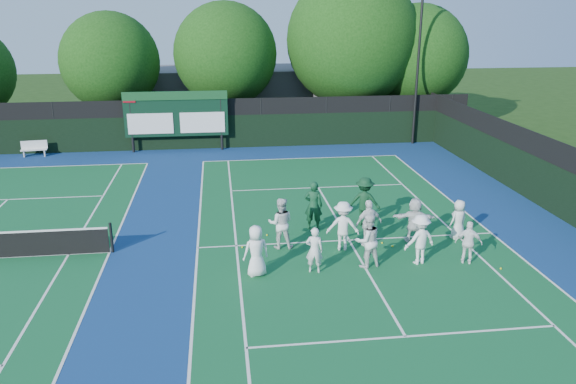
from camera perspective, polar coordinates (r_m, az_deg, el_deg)
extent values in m
plane|color=#1A360E|center=(19.83, 6.88, -6.03)|extent=(120.00, 120.00, 0.00)
cube|color=navy|center=(20.25, -10.63, -5.68)|extent=(34.00, 32.00, 0.01)
cube|color=#11542A|center=(20.71, 6.22, -4.89)|extent=(10.97, 23.77, 0.00)
cube|color=silver|center=(31.79, 1.35, 3.44)|extent=(10.97, 0.08, 0.00)
cube|color=silver|center=(20.21, -9.17, -5.61)|extent=(0.08, 23.77, 0.00)
cube|color=silver|center=(22.57, 19.93, -3.93)|extent=(0.08, 23.77, 0.00)
cube|color=silver|center=(20.20, -5.27, -5.46)|extent=(0.08, 23.77, 0.00)
cube|color=silver|center=(21.99, 16.74, -4.17)|extent=(0.08, 23.77, 0.00)
cube|color=silver|center=(15.26, 11.85, -14.17)|extent=(8.23, 0.08, 0.00)
cube|color=silver|center=(26.59, 3.09, 0.46)|extent=(8.23, 0.08, 0.00)
cube|color=silver|center=(20.71, 6.22, -4.88)|extent=(0.08, 12.80, 0.00)
cube|color=silver|center=(32.83, -23.62, 2.37)|extent=(10.97, 0.08, 0.00)
cube|color=silver|center=(20.57, -17.67, -5.84)|extent=(0.08, 23.77, 0.00)
cube|color=silver|center=(20.88, -21.39, -5.90)|extent=(0.08, 23.77, 0.00)
cube|color=silver|center=(27.83, -26.60, -0.68)|extent=(8.23, 0.08, 0.00)
cube|color=black|center=(34.29, -9.45, 5.98)|extent=(34.00, 0.08, 2.00)
cube|color=black|center=(34.01, -9.58, 8.45)|extent=(34.00, 0.05, 1.00)
cylinder|color=black|center=(34.09, -15.63, 6.77)|extent=(0.16, 0.16, 3.50)
cylinder|color=black|center=(33.72, -6.80, 7.19)|extent=(0.16, 0.16, 3.50)
cube|color=black|center=(33.72, -11.29, 7.75)|extent=(6.00, 0.15, 2.60)
cube|color=#13441F|center=(33.45, -11.41, 9.57)|extent=(6.00, 0.05, 0.50)
cube|color=silver|center=(33.85, -13.79, 6.76)|extent=(2.60, 0.04, 1.20)
cube|color=silver|center=(33.64, -8.68, 7.00)|extent=(2.60, 0.04, 1.20)
cube|color=maroon|center=(33.75, -15.86, 9.15)|extent=(0.70, 0.04, 0.50)
cube|color=#57575C|center=(42.04, -3.64, 9.79)|extent=(18.00, 6.00, 4.00)
cylinder|color=black|center=(35.48, 13.08, 12.71)|extent=(0.16, 0.16, 10.00)
cylinder|color=black|center=(20.35, -17.50, -4.45)|extent=(0.10, 0.10, 1.10)
cube|color=silver|center=(35.31, -24.39, 3.94)|extent=(1.45, 0.56, 0.06)
cube|color=silver|center=(35.38, -24.39, 4.41)|extent=(1.41, 0.25, 0.47)
cube|color=silver|center=(35.52, -25.22, 3.56)|extent=(0.10, 0.33, 0.38)
cube|color=silver|center=(35.19, -23.47, 3.67)|extent=(0.10, 0.33, 0.38)
cylinder|color=black|center=(38.20, -17.09, 7.14)|extent=(0.44, 0.44, 2.63)
sphere|color=#11390D|center=(37.73, -17.61, 12.53)|extent=(6.14, 6.14, 6.14)
sphere|color=#11390D|center=(37.98, -16.53, 11.72)|extent=(4.29, 4.29, 4.29)
cylinder|color=black|center=(37.62, -6.16, 7.82)|extent=(0.44, 0.44, 2.82)
sphere|color=#11390D|center=(37.13, -6.37, 13.73)|extent=(6.60, 6.60, 6.60)
sphere|color=#11390D|center=(37.50, -5.40, 12.79)|extent=(4.62, 4.62, 4.62)
cylinder|color=black|center=(38.65, 6.30, 8.16)|extent=(0.44, 0.44, 2.91)
sphere|color=#11390D|center=(38.12, 6.55, 15.12)|extent=(8.64, 8.64, 8.64)
sphere|color=#11390D|center=(38.61, 7.29, 13.85)|extent=(6.05, 6.05, 6.05)
cylinder|color=black|center=(39.93, 12.58, 7.93)|extent=(0.44, 0.44, 2.59)
sphere|color=#11390D|center=(39.47, 12.96, 13.39)|extent=(6.72, 6.72, 6.72)
sphere|color=#11390D|center=(40.01, 13.57, 12.43)|extent=(4.71, 4.71, 4.71)
sphere|color=gold|center=(20.02, -4.67, -5.60)|extent=(0.07, 0.07, 0.07)
sphere|color=gold|center=(20.37, 10.58, -5.43)|extent=(0.07, 0.07, 0.07)
sphere|color=gold|center=(19.65, 20.81, -7.28)|extent=(0.07, 0.07, 0.07)
sphere|color=gold|center=(21.00, -2.15, -4.39)|extent=(0.07, 0.07, 0.07)
sphere|color=gold|center=(20.59, 9.54, -5.12)|extent=(0.07, 0.07, 0.07)
imported|color=white|center=(17.70, -3.25, -6.00)|extent=(0.93, 0.73, 1.68)
imported|color=silver|center=(17.94, 2.70, -5.91)|extent=(0.63, 0.49, 1.54)
imported|color=silver|center=(18.45, 8.08, -4.90)|extent=(1.02, 0.88, 1.82)
imported|color=white|center=(19.00, 13.25, -4.71)|extent=(1.23, 0.90, 1.71)
imported|color=white|center=(19.47, 17.88, -4.91)|extent=(0.94, 0.67, 1.48)
imported|color=silver|center=(19.67, -0.75, -3.19)|extent=(0.97, 0.80, 1.84)
imported|color=white|center=(19.62, 5.60, -3.45)|extent=(1.24, 0.85, 1.77)
imported|color=white|center=(20.05, 8.19, -3.15)|extent=(1.08, 0.65, 1.72)
imported|color=silver|center=(20.72, 12.72, -2.79)|extent=(1.61, 0.80, 1.66)
imported|color=silver|center=(21.43, 16.94, -2.69)|extent=(0.85, 0.71, 1.49)
imported|color=#103D22|center=(21.32, 2.60, -1.37)|extent=(0.80, 0.63, 1.92)
imported|color=#0E341B|center=(21.90, 7.77, -0.96)|extent=(1.41, 1.07, 1.94)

